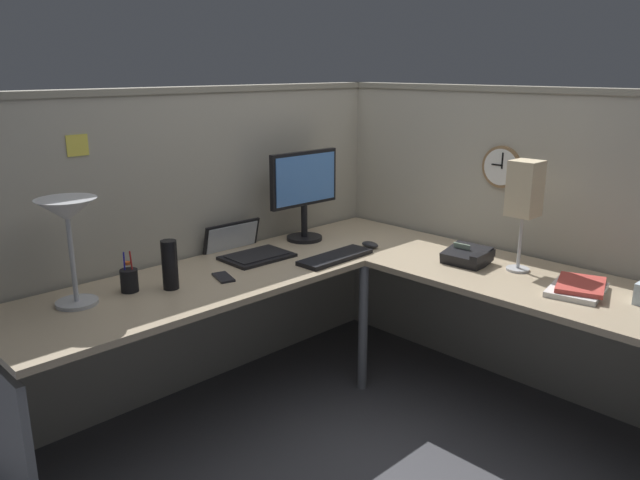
{
  "coord_description": "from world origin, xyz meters",
  "views": [
    {
      "loc": [
        -2.11,
        -1.83,
        1.68
      ],
      "look_at": [
        -0.08,
        0.24,
        0.86
      ],
      "focal_mm": 34.78,
      "sensor_mm": 36.0,
      "label": 1
    }
  ],
  "objects_px": {
    "laptop": "(246,250)",
    "book_stack": "(578,288)",
    "monitor": "(304,189)",
    "wall_clock": "(502,167)",
    "keyboard": "(335,257)",
    "cell_phone": "(223,277)",
    "thermos_flask": "(170,265)",
    "office_phone": "(468,257)",
    "pen_cup": "(129,280)",
    "desk_lamp_paper": "(525,192)",
    "desk_lamp_dome": "(68,219)",
    "computer_mouse": "(370,245)"
  },
  "relations": [
    {
      "from": "laptop",
      "to": "book_stack",
      "type": "relative_size",
      "value": 1.19
    },
    {
      "from": "monitor",
      "to": "wall_clock",
      "type": "relative_size",
      "value": 2.27
    },
    {
      "from": "keyboard",
      "to": "cell_phone",
      "type": "distance_m",
      "value": 0.6
    },
    {
      "from": "thermos_flask",
      "to": "office_phone",
      "type": "relative_size",
      "value": 1.02
    },
    {
      "from": "pen_cup",
      "to": "office_phone",
      "type": "bearing_deg",
      "value": -30.36
    },
    {
      "from": "desk_lamp_paper",
      "to": "laptop",
      "type": "bearing_deg",
      "value": 124.34
    },
    {
      "from": "keyboard",
      "to": "wall_clock",
      "type": "bearing_deg",
      "value": -32.76
    },
    {
      "from": "laptop",
      "to": "desk_lamp_dome",
      "type": "distance_m",
      "value": 1.0
    },
    {
      "from": "laptop",
      "to": "office_phone",
      "type": "relative_size",
      "value": 1.8
    },
    {
      "from": "desk_lamp_dome",
      "to": "desk_lamp_paper",
      "type": "distance_m",
      "value": 2.0
    },
    {
      "from": "pen_cup",
      "to": "cell_phone",
      "type": "height_order",
      "value": "pen_cup"
    },
    {
      "from": "keyboard",
      "to": "desk_lamp_dome",
      "type": "relative_size",
      "value": 0.97
    },
    {
      "from": "thermos_flask",
      "to": "keyboard",
      "type": "bearing_deg",
      "value": -14.01
    },
    {
      "from": "office_phone",
      "to": "book_stack",
      "type": "distance_m",
      "value": 0.56
    },
    {
      "from": "monitor",
      "to": "thermos_flask",
      "type": "distance_m",
      "value": 1.0
    },
    {
      "from": "laptop",
      "to": "office_phone",
      "type": "height_order",
      "value": "laptop"
    },
    {
      "from": "desk_lamp_dome",
      "to": "cell_phone",
      "type": "xyz_separation_m",
      "value": [
        0.62,
        -0.16,
        -0.36
      ]
    },
    {
      "from": "monitor",
      "to": "wall_clock",
      "type": "xyz_separation_m",
      "value": [
        0.63,
        -0.84,
        0.15
      ]
    },
    {
      "from": "book_stack",
      "to": "desk_lamp_paper",
      "type": "height_order",
      "value": "desk_lamp_paper"
    },
    {
      "from": "laptop",
      "to": "thermos_flask",
      "type": "distance_m",
      "value": 0.59
    },
    {
      "from": "monitor",
      "to": "keyboard",
      "type": "xyz_separation_m",
      "value": [
        -0.14,
        -0.38,
        -0.28
      ]
    },
    {
      "from": "cell_phone",
      "to": "book_stack",
      "type": "bearing_deg",
      "value": -34.5
    },
    {
      "from": "computer_mouse",
      "to": "thermos_flask",
      "type": "bearing_deg",
      "value": 170.09
    },
    {
      "from": "computer_mouse",
      "to": "book_stack",
      "type": "bearing_deg",
      "value": -83.45
    },
    {
      "from": "monitor",
      "to": "computer_mouse",
      "type": "bearing_deg",
      "value": -68.66
    },
    {
      "from": "keyboard",
      "to": "wall_clock",
      "type": "height_order",
      "value": "wall_clock"
    },
    {
      "from": "desk_lamp_paper",
      "to": "cell_phone",
      "type": "bearing_deg",
      "value": 140.34
    },
    {
      "from": "desk_lamp_dome",
      "to": "thermos_flask",
      "type": "relative_size",
      "value": 2.02
    },
    {
      "from": "desk_lamp_dome",
      "to": "cell_phone",
      "type": "bearing_deg",
      "value": -14.02
    },
    {
      "from": "laptop",
      "to": "cell_phone",
      "type": "xyz_separation_m",
      "value": [
        -0.31,
        -0.23,
        -0.02
      ]
    },
    {
      "from": "office_phone",
      "to": "book_stack",
      "type": "xyz_separation_m",
      "value": [
        -0.01,
        -0.56,
        -0.02
      ]
    },
    {
      "from": "laptop",
      "to": "book_stack",
      "type": "distance_m",
      "value": 1.61
    },
    {
      "from": "desk_lamp_dome",
      "to": "thermos_flask",
      "type": "bearing_deg",
      "value": -15.72
    },
    {
      "from": "monitor",
      "to": "computer_mouse",
      "type": "distance_m",
      "value": 0.48
    },
    {
      "from": "cell_phone",
      "to": "book_stack",
      "type": "height_order",
      "value": "book_stack"
    },
    {
      "from": "book_stack",
      "to": "pen_cup",
      "type": "bearing_deg",
      "value": 135.17
    },
    {
      "from": "cell_phone",
      "to": "office_phone",
      "type": "bearing_deg",
      "value": -17.21
    },
    {
      "from": "thermos_flask",
      "to": "monitor",
      "type": "bearing_deg",
      "value": 10.06
    },
    {
      "from": "keyboard",
      "to": "cell_phone",
      "type": "height_order",
      "value": "keyboard"
    },
    {
      "from": "wall_clock",
      "to": "office_phone",
      "type": "bearing_deg",
      "value": -171.82
    },
    {
      "from": "keyboard",
      "to": "desk_lamp_paper",
      "type": "bearing_deg",
      "value": -57.58
    },
    {
      "from": "laptop",
      "to": "thermos_flask",
      "type": "bearing_deg",
      "value": -161.93
    },
    {
      "from": "keyboard",
      "to": "office_phone",
      "type": "bearing_deg",
      "value": -52.61
    },
    {
      "from": "pen_cup",
      "to": "office_phone",
      "type": "relative_size",
      "value": 0.83
    },
    {
      "from": "desk_lamp_dome",
      "to": "computer_mouse",
      "type": "bearing_deg",
      "value": -11.41
    },
    {
      "from": "desk_lamp_dome",
      "to": "cell_phone",
      "type": "relative_size",
      "value": 3.09
    },
    {
      "from": "laptop",
      "to": "keyboard",
      "type": "relative_size",
      "value": 0.91
    },
    {
      "from": "monitor",
      "to": "desk_lamp_dome",
      "type": "distance_m",
      "value": 1.35
    },
    {
      "from": "desk_lamp_dome",
      "to": "office_phone",
      "type": "xyz_separation_m",
      "value": [
        1.62,
        -0.83,
        -0.33
      ]
    },
    {
      "from": "cell_phone",
      "to": "thermos_flask",
      "type": "xyz_separation_m",
      "value": [
        -0.25,
        0.05,
        0.1
      ]
    }
  ]
}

